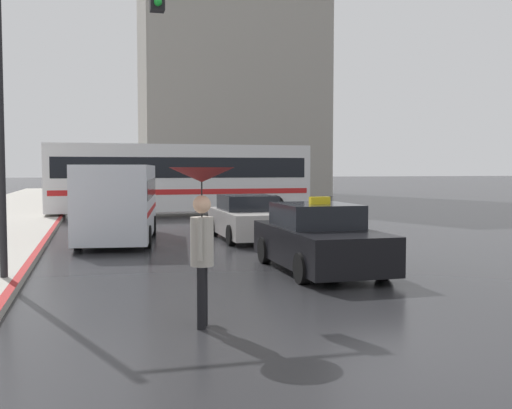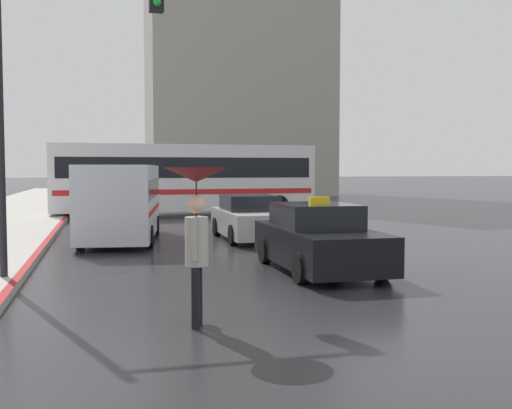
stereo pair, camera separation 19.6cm
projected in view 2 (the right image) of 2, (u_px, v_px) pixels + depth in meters
ground_plane at (353, 355)px, 7.12m from camera, size 300.00×300.00×0.00m
taxi at (318, 240)px, 12.97m from camera, size 1.91×4.26×1.61m
sedan_red at (251, 219)px, 18.69m from camera, size 1.91×4.16×1.38m
ambulance_van at (121, 199)px, 18.27m from camera, size 2.74×5.84×2.32m
city_bus at (185, 176)px, 28.30m from camera, size 12.23×2.88×3.32m
pedestrian_with_umbrella at (196, 206)px, 8.28m from camera, size 0.91×0.91×2.23m
traffic_light at (62, 55)px, 11.47m from camera, size 3.15×0.38×6.42m
building_tower_near at (237, 25)px, 50.25m from camera, size 14.80×9.41×28.62m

